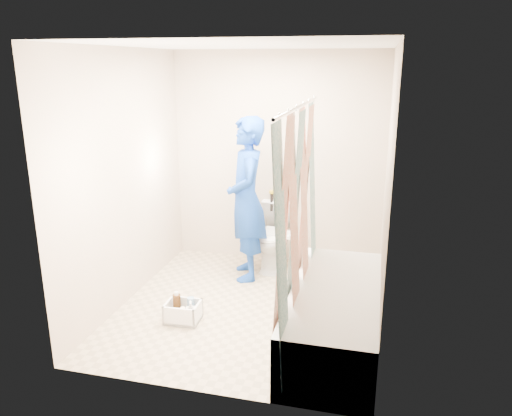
% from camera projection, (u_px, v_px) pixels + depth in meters
% --- Properties ---
extents(floor, '(2.60, 2.60, 0.00)m').
position_uv_depth(floor, '(248.00, 308.00, 4.77)').
color(floor, tan).
rests_on(floor, ground).
extents(ceiling, '(2.40, 2.60, 0.02)m').
position_uv_depth(ceiling, '(247.00, 45.00, 4.09)').
color(ceiling, white).
rests_on(ceiling, wall_back).
extents(wall_back, '(2.40, 0.02, 2.40)m').
position_uv_depth(wall_back, '(277.00, 160.00, 5.64)').
color(wall_back, '#B7A28D').
rests_on(wall_back, ground).
extents(wall_front, '(2.40, 0.02, 2.40)m').
position_uv_depth(wall_front, '(196.00, 233.00, 3.22)').
color(wall_front, '#B7A28D').
rests_on(wall_front, ground).
extents(wall_left, '(0.02, 2.60, 2.40)m').
position_uv_depth(wall_left, '(125.00, 179.00, 4.71)').
color(wall_left, '#B7A28D').
rests_on(wall_left, ground).
extents(wall_right, '(0.02, 2.60, 2.40)m').
position_uv_depth(wall_right, '(387.00, 195.00, 4.15)').
color(wall_right, '#B7A28D').
rests_on(wall_right, ground).
extents(bathtub, '(0.70, 1.75, 0.50)m').
position_uv_depth(bathtub, '(335.00, 315.00, 4.10)').
color(bathtub, white).
rests_on(bathtub, ground).
extents(curtain_rod, '(0.02, 1.90, 0.02)m').
position_uv_depth(curtain_rod, '(300.00, 106.00, 3.70)').
color(curtain_rod, silver).
rests_on(curtain_rod, wall_back).
extents(shower_curtain, '(0.06, 1.75, 1.80)m').
position_uv_depth(shower_curtain, '(297.00, 225.00, 3.96)').
color(shower_curtain, white).
rests_on(shower_curtain, curtain_rod).
extents(toilet, '(0.42, 0.73, 0.74)m').
position_uv_depth(toilet, '(275.00, 236.00, 5.66)').
color(toilet, silver).
rests_on(toilet, ground).
extents(tank_lid, '(0.45, 0.20, 0.03)m').
position_uv_depth(tank_lid, '(273.00, 234.00, 5.53)').
color(tank_lid, white).
rests_on(tank_lid, toilet).
extents(tank_internals, '(0.18, 0.06, 0.24)m').
position_uv_depth(tank_internals, '(275.00, 201.00, 5.75)').
color(tank_internals, black).
rests_on(tank_internals, toilet).
extents(plumber, '(0.61, 0.74, 1.74)m').
position_uv_depth(plumber, '(247.00, 200.00, 5.26)').
color(plumber, '#1020A3').
rests_on(plumber, ground).
extents(cleaning_caddy, '(0.31, 0.25, 0.23)m').
position_uv_depth(cleaning_caddy, '(184.00, 313.00, 4.51)').
color(cleaning_caddy, white).
rests_on(cleaning_caddy, ground).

